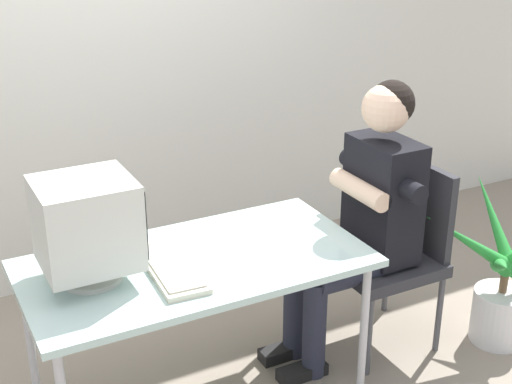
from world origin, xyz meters
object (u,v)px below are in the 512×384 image
at_px(crt_monitor, 88,224).
at_px(potted_plant, 503,283).
at_px(office_chair, 395,246).
at_px(person_seated, 365,210).
at_px(keyboard, 171,268).
at_px(desk, 196,271).

xyz_separation_m(crt_monitor, potted_plant, (1.95, -0.29, -0.62)).
height_order(crt_monitor, office_chair, crt_monitor).
distance_m(person_seated, potted_plant, 0.83).
bearing_deg(person_seated, crt_monitor, 179.48).
distance_m(crt_monitor, potted_plant, 2.07).
relative_size(crt_monitor, keyboard, 0.85).
relative_size(crt_monitor, office_chair, 0.45).
bearing_deg(potted_plant, keyboard, 172.57).
height_order(desk, potted_plant, potted_plant).
xyz_separation_m(keyboard, office_chair, (1.18, 0.07, -0.21)).
relative_size(keyboard, potted_plant, 0.56).
bearing_deg(crt_monitor, potted_plant, -8.53).
bearing_deg(person_seated, potted_plant, -23.00).
bearing_deg(person_seated, office_chair, 0.00).
relative_size(person_seated, potted_plant, 1.55).
distance_m(keyboard, person_seated, 0.99).
relative_size(keyboard, person_seated, 0.36).
height_order(office_chair, person_seated, person_seated).
relative_size(crt_monitor, potted_plant, 0.48).
xyz_separation_m(desk, potted_plant, (1.53, -0.26, -0.33)).
bearing_deg(person_seated, keyboard, -176.24).
distance_m(office_chair, potted_plant, 0.58).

